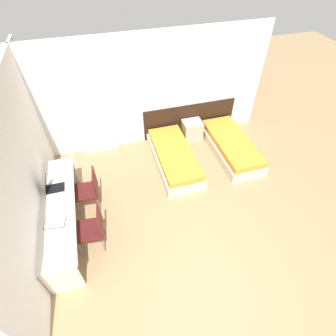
# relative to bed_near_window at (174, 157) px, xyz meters

# --- Properties ---
(ground_plane) EXTENTS (20.00, 20.00, 0.00)m
(ground_plane) POSITION_rel_bed_near_window_xyz_m (-0.34, -2.77, -0.19)
(ground_plane) COLOR #9E7F56
(wall_back) EXTENTS (5.89, 0.05, 2.70)m
(wall_back) POSITION_rel_bed_near_window_xyz_m (-0.34, 1.09, 1.16)
(wall_back) COLOR white
(wall_back) RESTS_ON ground_plane
(wall_left) EXTENTS (0.05, 4.84, 2.70)m
(wall_left) POSITION_rel_bed_near_window_xyz_m (-2.81, -0.86, 1.16)
(wall_left) COLOR white
(wall_left) RESTS_ON ground_plane
(headboard_panel) EXTENTS (2.46, 0.03, 0.87)m
(headboard_panel) POSITION_rel_bed_near_window_xyz_m (0.74, 1.05, 0.25)
(headboard_panel) COLOR black
(headboard_panel) RESTS_ON ground_plane
(bed_near_window) EXTENTS (0.87, 2.03, 0.38)m
(bed_near_window) POSITION_rel_bed_near_window_xyz_m (0.00, 0.00, 0.00)
(bed_near_window) COLOR beige
(bed_near_window) RESTS_ON ground_plane
(bed_near_door) EXTENTS (0.87, 2.03, 0.38)m
(bed_near_door) POSITION_rel_bed_near_window_xyz_m (1.49, 0.00, 0.00)
(bed_near_door) COLOR beige
(bed_near_door) RESTS_ON ground_plane
(nightstand) EXTENTS (0.49, 0.40, 0.51)m
(nightstand) POSITION_rel_bed_near_window_xyz_m (0.74, 0.82, 0.07)
(nightstand) COLOR beige
(nightstand) RESTS_ON ground_plane
(radiator) EXTENTS (0.81, 0.12, 0.46)m
(radiator) POSITION_rel_bed_near_window_xyz_m (-1.61, 0.97, 0.04)
(radiator) COLOR silver
(radiator) RESTS_ON ground_plane
(desk) EXTENTS (0.58, 2.43, 0.72)m
(desk) POSITION_rel_bed_near_window_xyz_m (-2.50, -1.18, 0.40)
(desk) COLOR beige
(desk) RESTS_ON ground_plane
(chair_near_laptop) EXTENTS (0.49, 0.49, 0.90)m
(chair_near_laptop) POSITION_rel_bed_near_window_xyz_m (-1.98, -0.72, 0.31)
(chair_near_laptop) COLOR #511919
(chair_near_laptop) RESTS_ON ground_plane
(chair_near_notebook) EXTENTS (0.51, 0.51, 0.90)m
(chair_near_notebook) POSITION_rel_bed_near_window_xyz_m (-1.98, -1.64, 0.31)
(chair_near_notebook) COLOR #511919
(chair_near_notebook) RESTS_ON ground_plane
(laptop) EXTENTS (0.33, 0.23, 0.33)m
(laptop) POSITION_rel_bed_near_window_xyz_m (-2.57, -0.77, 0.61)
(laptop) COLOR black
(laptop) RESTS_ON desk
(open_notebook) EXTENTS (0.37, 0.29, 0.02)m
(open_notebook) POSITION_rel_bed_near_window_xyz_m (-2.53, -1.53, 0.55)
(open_notebook) COLOR #B21E1E
(open_notebook) RESTS_ON desk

